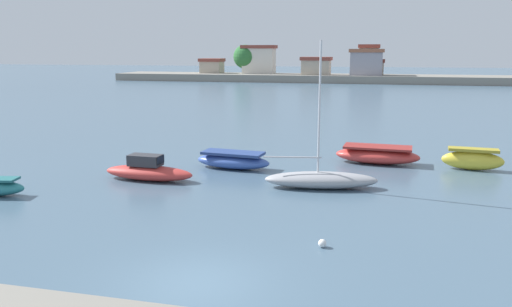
% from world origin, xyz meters
% --- Properties ---
extents(ground_plane, '(400.00, 400.00, 0.00)m').
position_xyz_m(ground_plane, '(0.00, 0.00, 0.00)').
color(ground_plane, '#476075').
extents(moored_boat_1, '(4.83, 1.62, 1.30)m').
position_xyz_m(moored_boat_1, '(-6.48, 10.63, 0.46)').
color(moored_boat_1, '#C63833').
rests_on(moored_boat_1, ground).
extents(moored_boat_2, '(4.42, 1.99, 0.95)m').
position_xyz_m(moored_boat_2, '(-3.01, 14.16, 0.45)').
color(moored_boat_2, '#3856A8').
rests_on(moored_boat_2, ground).
extents(moored_boat_3, '(5.60, 2.49, 6.98)m').
position_xyz_m(moored_boat_3, '(2.26, 11.18, 0.43)').
color(moored_boat_3, '#9E9EA3').
rests_on(moored_boat_3, ground).
extents(moored_boat_4, '(4.95, 2.20, 1.03)m').
position_xyz_m(moored_boat_4, '(4.85, 17.43, 0.50)').
color(moored_boat_4, '#C63833').
rests_on(moored_boat_4, ground).
extents(moored_boat_5, '(3.32, 1.25, 1.21)m').
position_xyz_m(moored_boat_5, '(9.99, 16.98, 0.58)').
color(moored_boat_5, yellow).
rests_on(moored_boat_5, ground).
extents(mooring_buoy_0, '(0.28, 0.28, 0.28)m').
position_xyz_m(mooring_buoy_0, '(3.19, 3.60, 0.14)').
color(mooring_buoy_0, white).
rests_on(mooring_buoy_0, ground).
extents(distant_shoreline, '(104.55, 11.40, 7.77)m').
position_xyz_m(distant_shoreline, '(-1.95, 96.53, 1.97)').
color(distant_shoreline, gray).
rests_on(distant_shoreline, ground).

